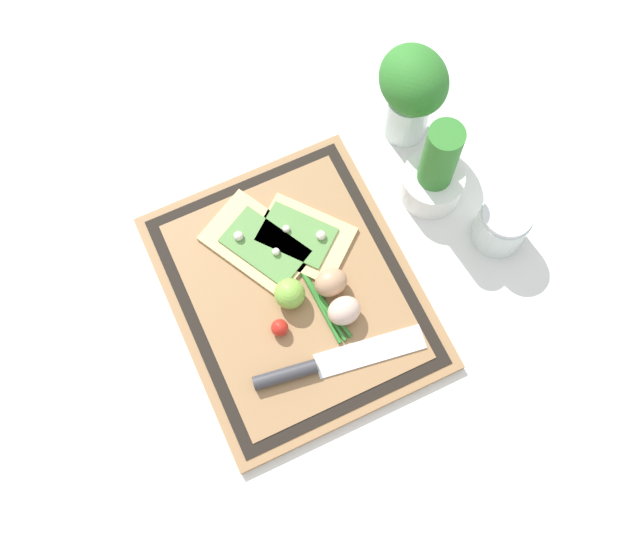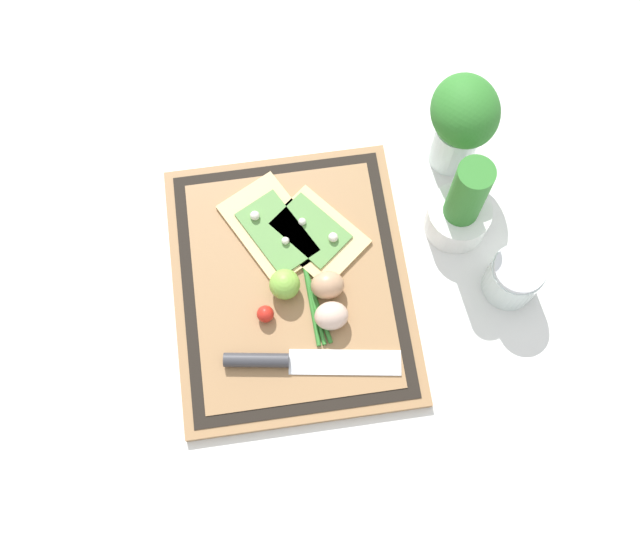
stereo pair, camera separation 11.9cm
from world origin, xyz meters
name	(u,v)px [view 1 (the left image)]	position (x,y,z in m)	size (l,w,h in m)	color
ground_plane	(294,293)	(0.00, 0.00, 0.00)	(6.00, 6.00, 0.00)	silver
cutting_board	(293,292)	(0.00, 0.00, 0.01)	(0.45, 0.38, 0.02)	#997047
pizza_slice_near	(260,243)	(-0.09, -0.02, 0.02)	(0.20, 0.18, 0.02)	#DBBC7F
pizza_slice_far	(302,238)	(-0.07, 0.05, 0.02)	(0.19, 0.18, 0.02)	#DBBC7F
knife	(311,368)	(0.13, -0.03, 0.03)	(0.07, 0.28, 0.02)	silver
egg_brown	(331,283)	(0.02, 0.06, 0.04)	(0.04, 0.05, 0.04)	tan
egg_pink	(344,311)	(0.07, 0.06, 0.04)	(0.04, 0.05, 0.04)	beige
lime	(290,294)	(0.01, -0.01, 0.04)	(0.05, 0.05, 0.05)	#7FB742
cherry_tomato_red	(280,328)	(0.05, -0.05, 0.03)	(0.03, 0.03, 0.03)	red
scallion_bunch	(304,274)	(-0.02, 0.03, 0.02)	(0.26, 0.05, 0.01)	#2D7528
herb_pot	(435,174)	(-0.07, 0.28, 0.07)	(0.10, 0.10, 0.20)	white
sauce_jar	(501,226)	(0.05, 0.35, 0.04)	(0.08, 0.08, 0.09)	silver
herb_glass	(412,91)	(-0.20, 0.30, 0.12)	(0.12, 0.11, 0.20)	silver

